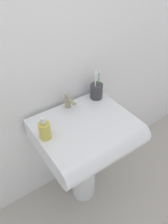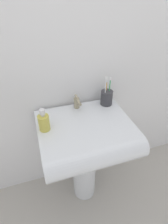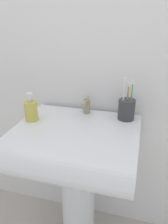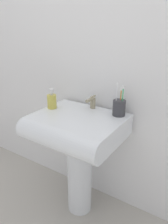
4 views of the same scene
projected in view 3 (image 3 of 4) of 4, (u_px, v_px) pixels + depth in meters
The scene contains 6 objects.
wall_back at pixel (91, 30), 1.10m from camera, with size 5.00×0.05×2.40m, color white.
sink_pedestal at pixel (78, 200), 1.22m from camera, with size 0.18×0.18×0.64m, color white.
sink_basin at pixel (74, 146), 1.02m from camera, with size 0.58×0.51×0.14m.
faucet at pixel (85, 105), 1.16m from camera, with size 0.04×0.11×0.09m.
toothbrush_cup at pixel (126, 109), 1.10m from camera, with size 0.08×0.08×0.22m.
soap_bottle at pixel (31, 110), 1.08m from camera, with size 0.07×0.07×0.14m.
Camera 3 is at (0.28, -0.88, 1.27)m, focal length 35.00 mm.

